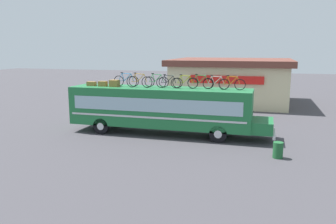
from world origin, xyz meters
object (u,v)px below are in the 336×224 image
object	(u,v)px
rooftop_bicycle_1	(126,81)
rooftop_bicycle_6	(200,83)
luggage_bag_1	(92,84)
luggage_bag_3	(114,83)
rooftop_bicycle_4	(168,82)
rooftop_bicycle_7	(216,83)
rooftop_bicycle_8	(232,84)
trash_bin	(278,150)
rooftop_bicycle_3	(157,81)
bus	(162,107)
luggage_bag_2	(103,84)
rooftop_bicycle_2	(139,81)
rooftop_bicycle_5	(185,83)

from	to	relation	value
rooftop_bicycle_1	rooftop_bicycle_6	distance (m)	5.01
luggage_bag_1	rooftop_bicycle_6	world-z (taller)	rooftop_bicycle_6
luggage_bag_3	rooftop_bicycle_4	bearing A→B (deg)	3.52
luggage_bag_3	rooftop_bicycle_7	bearing A→B (deg)	3.69
rooftop_bicycle_8	trash_bin	size ratio (longest dim) A/B	1.97
rooftop_bicycle_1	rooftop_bicycle_3	xyz separation A→B (m)	(2.07, 0.17, -0.01)
rooftop_bicycle_3	bus	bearing A→B (deg)	-33.74
luggage_bag_2	rooftop_bicycle_1	distance (m)	1.60
rooftop_bicycle_2	rooftop_bicycle_5	world-z (taller)	rooftop_bicycle_2
bus	luggage_bag_2	size ratio (longest dim) A/B	23.81
rooftop_bicycle_4	rooftop_bicycle_1	bearing A→B (deg)	177.57
rooftop_bicycle_3	rooftop_bicycle_5	bearing A→B (deg)	-5.43
luggage_bag_2	rooftop_bicycle_4	world-z (taller)	rooftop_bicycle_4
luggage_bag_3	rooftop_bicycle_1	distance (m)	0.79
rooftop_bicycle_3	rooftop_bicycle_6	bearing A→B (deg)	-2.19
bus	luggage_bag_2	world-z (taller)	luggage_bag_2
luggage_bag_1	rooftop_bicycle_6	distance (m)	7.45
rooftop_bicycle_1	rooftop_bicycle_8	size ratio (longest dim) A/B	1.08
rooftop_bicycle_4	trash_bin	world-z (taller)	rooftop_bicycle_4
rooftop_bicycle_2	luggage_bag_1	bearing A→B (deg)	178.38
rooftop_bicycle_2	bus	bearing A→B (deg)	7.88
luggage_bag_1	luggage_bag_2	xyz separation A→B (m)	(0.89, -0.09, 0.03)
rooftop_bicycle_8	rooftop_bicycle_5	bearing A→B (deg)	179.35
luggage_bag_2	rooftop_bicycle_2	distance (m)	2.62
luggage_bag_1	rooftop_bicycle_4	world-z (taller)	rooftop_bicycle_4
luggage_bag_3	rooftop_bicycle_7	distance (m)	6.69
luggage_bag_1	rooftop_bicycle_1	size ratio (longest dim) A/B	0.33
rooftop_bicycle_7	trash_bin	distance (m)	5.93
luggage_bag_1	rooftop_bicycle_4	bearing A→B (deg)	1.39
luggage_bag_1	rooftop_bicycle_7	distance (m)	8.42
rooftop_bicycle_4	rooftop_bicycle_8	distance (m)	4.01
rooftop_bicycle_5	rooftop_bicycle_2	bearing A→B (deg)	-173.40
bus	rooftop_bicycle_6	xyz separation A→B (m)	(2.45, 0.21, 1.66)
luggage_bag_1	rooftop_bicycle_7	xyz separation A→B (m)	(8.41, 0.34, 0.22)
trash_bin	luggage_bag_3	bearing A→B (deg)	163.73
rooftop_bicycle_1	rooftop_bicycle_6	size ratio (longest dim) A/B	1.06
luggage_bag_3	rooftop_bicycle_5	distance (m)	4.73
luggage_bag_2	rooftop_bicycle_1	size ratio (longest dim) A/B	0.31
luggage_bag_3	rooftop_bicycle_1	xyz separation A→B (m)	(0.69, 0.35, 0.17)
luggage_bag_2	rooftop_bicycle_3	world-z (taller)	rooftop_bicycle_3
rooftop_bicycle_5	rooftop_bicycle_7	size ratio (longest dim) A/B	1.00
trash_bin	bus	bearing A→B (deg)	155.69
bus	luggage_bag_1	world-z (taller)	luggage_bag_1
luggage_bag_1	luggage_bag_2	world-z (taller)	luggage_bag_2
rooftop_bicycle_2	rooftop_bicycle_7	world-z (taller)	rooftop_bicycle_2
luggage_bag_2	rooftop_bicycle_6	world-z (taller)	rooftop_bicycle_6
bus	rooftop_bicycle_5	distance (m)	2.22
rooftop_bicycle_6	luggage_bag_1	bearing A→B (deg)	-177.55
luggage_bag_1	rooftop_bicycle_3	distance (m)	4.53
bus	rooftop_bicycle_7	bearing A→B (deg)	3.83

